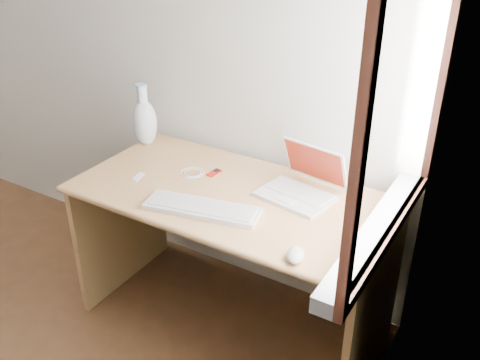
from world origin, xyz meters
The scene contains 10 objects.
back_wall centered at (0.00, 1.75, 1.30)m, with size 3.50×0.04×2.60m, color silver.
window centered at (1.72, 1.30, 1.28)m, with size 0.11×0.99×1.10m.
desk centered at (1.03, 1.45, 0.52)m, with size 1.38×0.69×0.73m.
laptop centered at (1.28, 1.51, 0.77)m, with size 0.34×0.30×0.21m.
external_keyboard centered at (1.00, 1.18, 0.74)m, with size 0.49×0.24×0.02m.
mouse centered at (1.47, 1.08, 0.75)m, with size 0.06×0.10×0.04m, color white.
ipod centered at (0.87, 1.48, 0.73)m, with size 0.04×0.08×0.01m.
cable_coil centered at (0.78, 1.43, 0.73)m, with size 0.11×0.11×0.01m, color white.
remote centered at (0.59, 1.27, 0.73)m, with size 0.03×0.08×0.01m, color white.
vase centered at (0.39, 1.57, 0.86)m, with size 0.12×0.12×0.32m.
Camera 1 is at (2.09, -0.33, 1.86)m, focal length 40.00 mm.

